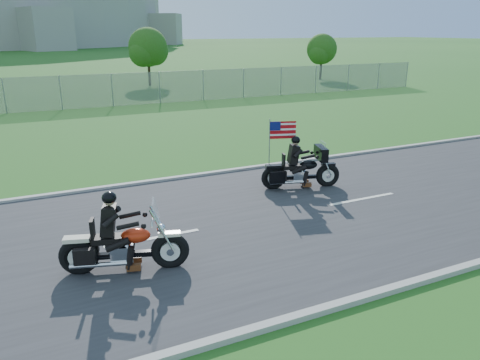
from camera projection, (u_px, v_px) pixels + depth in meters
name	position (u px, v px, depth m)	size (l,w,h in m)	color
ground	(233.00, 225.00, 11.48)	(420.00, 420.00, 0.00)	#204F18
road	(233.00, 224.00, 11.48)	(120.00, 8.00, 0.04)	#28282B
curb_north	(180.00, 178.00, 14.95)	(120.00, 0.18, 0.12)	#9E9B93
curb_south	(331.00, 307.00, 7.99)	(120.00, 0.18, 0.12)	#9E9B93
fence	(4.00, 96.00, 26.31)	(60.00, 0.03, 2.00)	gray
tree_fence_near	(148.00, 49.00, 38.84)	(3.52, 3.28, 4.75)	#382316
tree_fence_far	(322.00, 51.00, 43.76)	(3.08, 2.87, 4.20)	#382316
motorcycle_lead	(122.00, 247.00, 9.12)	(2.46, 1.10, 1.70)	black
motorcycle_follow	(301.00, 171.00, 13.95)	(2.35, 1.12, 2.01)	black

